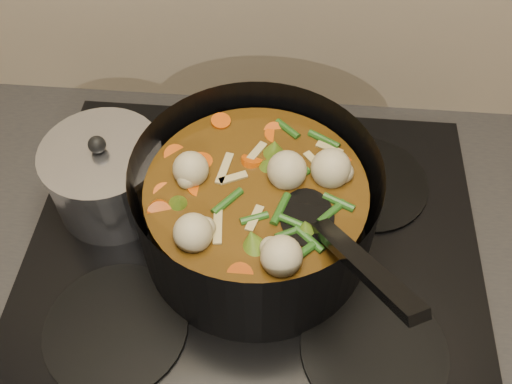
{
  "coord_description": "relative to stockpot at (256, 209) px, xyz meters",
  "views": [
    {
      "loc": [
        0.04,
        1.52,
        1.6
      ],
      "look_at": [
        0.0,
        1.95,
        1.04
      ],
      "focal_mm": 40.0,
      "sensor_mm": 36.0,
      "label": 1
    }
  ],
  "objects": [
    {
      "name": "stovetop",
      "position": [
        -0.0,
        -0.02,
        -0.08
      ],
      "size": [
        0.62,
        0.54,
        0.03
      ],
      "color": "black",
      "rests_on": "counter"
    },
    {
      "name": "stockpot",
      "position": [
        0.0,
        0.0,
        0.0
      ],
      "size": [
        0.38,
        0.41,
        0.23
      ],
      "rotation": [
        0.0,
        0.0,
        0.27
      ],
      "color": "black",
      "rests_on": "stovetop"
    },
    {
      "name": "counter",
      "position": [
        -0.0,
        -0.02,
        -0.54
      ],
      "size": [
        2.64,
        0.64,
        0.91
      ],
      "color": "brown",
      "rests_on": "ground"
    },
    {
      "name": "saucepan",
      "position": [
        -0.21,
        0.05,
        -0.02
      ],
      "size": [
        0.16,
        0.16,
        0.13
      ],
      "rotation": [
        0.0,
        0.0,
        -0.05
      ],
      "color": "silver",
      "rests_on": "stovetop"
    }
  ]
}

